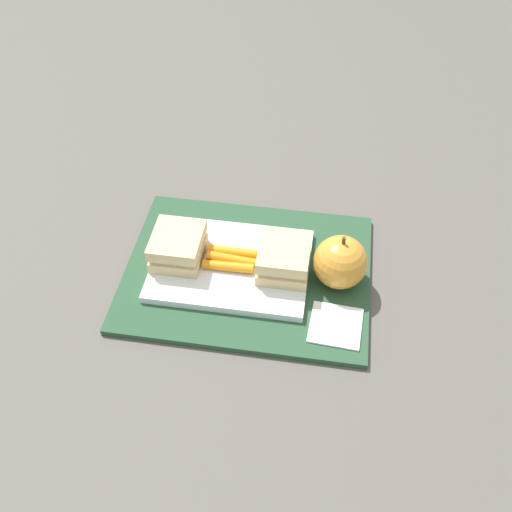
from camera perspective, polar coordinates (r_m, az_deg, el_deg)
name	(u,v)px	position (r m, az deg, el deg)	size (l,w,h in m)	color
ground_plane	(248,274)	(0.86, -0.82, -1.80)	(2.40, 2.40, 0.00)	#56514C
lunchbag_mat	(248,272)	(0.86, -0.82, -1.58)	(0.36, 0.28, 0.01)	#284C33
food_tray	(231,265)	(0.86, -2.48, -0.90)	(0.23, 0.17, 0.01)	white
sandwich_half_left	(178,246)	(0.85, -7.72, 0.96)	(0.07, 0.08, 0.04)	#DBC189
sandwich_half_right	(284,258)	(0.83, 2.77, -0.22)	(0.07, 0.08, 0.04)	#DBC189
carrot_sticks_bundle	(231,259)	(0.85, -2.51, -0.33)	(0.08, 0.04, 0.02)	orange
apple	(340,262)	(0.82, 8.32, -0.60)	(0.08, 0.08, 0.09)	gold
paper_napkin	(336,325)	(0.80, 7.86, -6.79)	(0.07, 0.07, 0.00)	white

